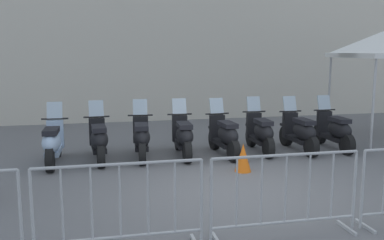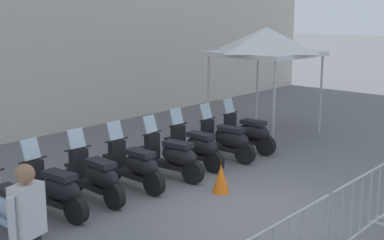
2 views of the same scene
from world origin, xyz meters
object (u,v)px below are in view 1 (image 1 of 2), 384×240
Objects in this scene: motorcycle_0 at (53,143)px; motorcycle_5 at (261,133)px; motorcycle_3 at (183,137)px; barrier_segment_1 at (120,209)px; motorcycle_7 at (335,131)px; motorcycle_2 at (141,138)px; motorcycle_1 at (99,140)px; motorcycle_6 at (300,132)px; barrier_segment_2 at (285,196)px; traffic_cone at (243,158)px; motorcycle_4 at (225,136)px.

motorcycle_0 and motorcycle_5 have the same top height.
motorcycle_3 is 0.88× the size of barrier_segment_1.
barrier_segment_1 is at bearing -137.57° from motorcycle_7.
motorcycle_1 is at bearing -174.43° from motorcycle_2.
motorcycle_6 is at bearing 1.49° from motorcycle_2.
motorcycle_7 is 5.29m from barrier_segment_2.
motorcycle_3 is at bearing 1.00° from motorcycle_2.
motorcycle_0 is 4.54m from motorcycle_5.
motorcycle_2 is 4.53m from barrier_segment_2.
traffic_cone is (-2.64, -1.48, -0.18)m from motorcycle_7.
motorcycle_2 is 1.00× the size of motorcycle_5.
motorcycle_0 is at bearing -174.62° from motorcycle_3.
motorcycle_2 is 1.00× the size of motorcycle_6.
motorcycle_4 is (3.64, 0.21, 0.00)m from motorcycle_0.
motorcycle_3 is 1.66m from traffic_cone.
motorcycle_5 reaches higher than barrier_segment_1.
motorcycle_1 is 1.00× the size of motorcycle_2.
motorcycle_4 is at bearing 62.53° from barrier_segment_1.
motorcycle_5 reaches higher than barrier_segment_2.
motorcycle_0 is at bearing -172.42° from motorcycle_2.
barrier_segment_2 is at bearing -95.41° from traffic_cone.
motorcycle_5 is (2.72, 0.16, 0.00)m from motorcycle_2.
motorcycle_6 is 1.00× the size of motorcycle_7.
motorcycle_2 is 0.88× the size of barrier_segment_1.
barrier_segment_2 is (-1.10, -4.39, 0.07)m from motorcycle_5.
motorcycle_1 is 0.88× the size of barrier_segment_2.
barrier_segment_2 is (0.71, -4.24, 0.07)m from motorcycle_3.
motorcycle_1 and motorcycle_7 have the same top height.
motorcycle_3 and motorcycle_5 have the same top height.
motorcycle_2 and motorcycle_4 have the same top height.
motorcycle_7 is at bearing 29.28° from traffic_cone.
motorcycle_6 is at bearing 1.66° from motorcycle_3.
motorcycle_6 is at bearing 47.63° from barrier_segment_1.
motorcycle_3 is at bearing 5.38° from motorcycle_0.
motorcycle_3 is 0.92m from motorcycle_4.
traffic_cone is at bearing 84.59° from barrier_segment_2.
motorcycle_1 is 2.73m from motorcycle_4.
motorcycle_2 is at bearing -176.55° from motorcycle_5.
motorcycle_6 reaches higher than barrier_segment_1.
motorcycle_1 is 0.88× the size of barrier_segment_1.
motorcycle_7 is (5.44, 0.27, 0.00)m from motorcycle_1.
barrier_segment_1 is 1.00× the size of barrier_segment_2.
motorcycle_7 is at bearing 2.27° from motorcycle_2.
motorcycle_1 is 0.90m from motorcycle_2.
motorcycle_7 reaches higher than traffic_cone.
motorcycle_1 is at bearing 9.54° from motorcycle_0.
motorcycle_3 is 1.00× the size of motorcycle_4.
traffic_cone is at bearing -34.37° from motorcycle_2.
motorcycle_6 is (5.45, 0.33, 0.00)m from motorcycle_0.
motorcycle_2 is 1.00× the size of motorcycle_3.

